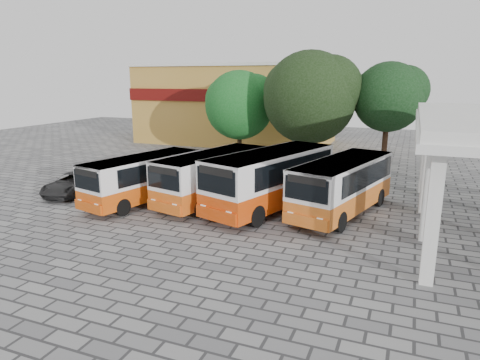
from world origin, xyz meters
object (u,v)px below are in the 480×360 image
at_px(bus_far_right, 343,183).
at_px(parked_car, 73,183).
at_px(bus_far_left, 143,176).
at_px(bus_centre_left, 213,174).
at_px(bus_centre_right, 271,176).

relative_size(bus_far_right, parked_car, 1.81).
height_order(bus_far_left, bus_centre_left, bus_centre_left).
bearing_deg(bus_centre_left, bus_centre_right, 12.68).
distance_m(bus_centre_left, bus_centre_right, 3.43).
relative_size(bus_centre_right, parked_car, 1.99).
distance_m(bus_far_left, bus_far_right, 10.94).
distance_m(bus_far_left, parked_car, 5.13).
xyz_separation_m(bus_far_left, bus_far_right, (10.75, 2.00, 0.13)).
xyz_separation_m(bus_far_left, bus_centre_right, (7.07, 1.47, 0.28)).
bearing_deg(bus_centre_right, bus_far_right, 26.13).
bearing_deg(bus_far_right, parked_car, -157.49).
bearing_deg(bus_centre_right, parked_car, -154.94).
xyz_separation_m(bus_centre_left, parked_car, (-8.70, -1.55, -0.99)).
bearing_deg(parked_car, bus_centre_left, -0.47).
xyz_separation_m(bus_centre_right, bus_far_right, (3.68, 0.53, -0.15)).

